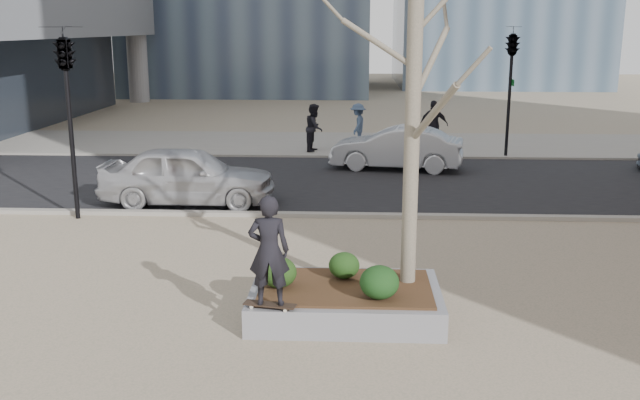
{
  "coord_description": "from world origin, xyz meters",
  "views": [
    {
      "loc": [
        1.11,
        -10.62,
        4.49
      ],
      "look_at": [
        0.5,
        2.0,
        1.4
      ],
      "focal_mm": 40.0,
      "sensor_mm": 36.0,
      "label": 1
    }
  ],
  "objects_px": {
    "skateboard": "(270,306)",
    "skateboarder": "(269,251)",
    "police_car": "(188,175)",
    "planter": "(345,302)"
  },
  "relations": [
    {
      "from": "skateboarder",
      "to": "police_car",
      "type": "bearing_deg",
      "value": -70.75
    },
    {
      "from": "skateboarder",
      "to": "police_car",
      "type": "distance_m",
      "value": 8.51
    },
    {
      "from": "skateboard",
      "to": "police_car",
      "type": "distance_m",
      "value": 8.49
    },
    {
      "from": "skateboard",
      "to": "skateboarder",
      "type": "height_order",
      "value": "skateboarder"
    },
    {
      "from": "skateboard",
      "to": "police_car",
      "type": "height_order",
      "value": "police_car"
    },
    {
      "from": "skateboard",
      "to": "skateboarder",
      "type": "distance_m",
      "value": 0.86
    },
    {
      "from": "police_car",
      "to": "skateboard",
      "type": "bearing_deg",
      "value": -158.94
    },
    {
      "from": "planter",
      "to": "police_car",
      "type": "xyz_separation_m",
      "value": [
        -4.14,
        7.05,
        0.55
      ]
    },
    {
      "from": "planter",
      "to": "police_car",
      "type": "height_order",
      "value": "police_car"
    },
    {
      "from": "skateboard",
      "to": "police_car",
      "type": "relative_size",
      "value": 0.18
    }
  ]
}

